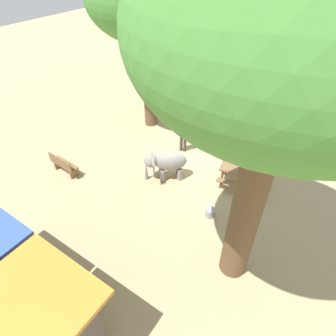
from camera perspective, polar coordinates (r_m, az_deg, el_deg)
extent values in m
plane|color=tan|center=(12.91, 4.48, 0.88)|extent=(60.00, 60.00, 0.00)
cylinder|color=gray|center=(11.84, -1.11, -1.53)|extent=(0.23, 0.23, 0.53)
cylinder|color=gray|center=(12.12, -1.27, -0.39)|extent=(0.23, 0.23, 0.53)
cylinder|color=gray|center=(11.91, 2.36, -1.27)|extent=(0.23, 0.23, 0.53)
cylinder|color=gray|center=(12.19, 2.12, -0.15)|extent=(0.23, 0.23, 0.53)
ellipsoid|color=gray|center=(11.64, 0.55, 1.34)|extent=(1.44, 1.36, 0.79)
sphere|color=gray|center=(11.53, -3.46, 1.45)|extent=(0.56, 0.56, 0.56)
cone|color=gray|center=(11.84, -4.39, -0.52)|extent=(0.18, 0.18, 0.88)
cube|color=gray|center=(11.24, -2.92, 0.32)|extent=(0.35, 0.39, 0.42)
cube|color=gray|center=(11.83, -3.17, 2.59)|extent=(0.35, 0.39, 0.42)
cylinder|color=#3F3833|center=(13.44, 3.39, 4.87)|extent=(0.14, 0.14, 0.82)
cylinder|color=#3F3833|center=(13.48, 2.65, 5.00)|extent=(0.14, 0.14, 0.82)
cylinder|color=silver|center=(13.07, 3.12, 7.46)|extent=(0.32, 0.32, 0.58)
sphere|color=tan|center=(12.87, 3.19, 8.97)|extent=(0.22, 0.22, 0.22)
cylinder|color=silver|center=(13.03, 4.02, 7.36)|extent=(0.09, 0.09, 0.55)
cylinder|color=silver|center=(13.11, 2.23, 7.67)|extent=(0.09, 0.09, 0.55)
cylinder|color=brown|center=(7.59, 15.42, -8.00)|extent=(0.80, 0.80, 5.23)
ellipsoid|color=#478C38|center=(5.45, 23.57, 23.51)|extent=(5.80, 5.31, 4.11)
cylinder|color=brown|center=(14.79, -3.71, 16.61)|extent=(0.66, 0.66, 4.60)
cube|color=brown|center=(12.90, -19.97, 0.74)|extent=(1.42, 0.47, 0.06)
cube|color=brown|center=(12.70, -20.79, 1.16)|extent=(1.40, 0.13, 0.40)
cube|color=brown|center=(13.42, -21.08, 0.78)|extent=(0.10, 0.36, 0.42)
cube|color=brown|center=(12.68, -18.33, -0.99)|extent=(0.10, 0.36, 0.42)
cube|color=brown|center=(11.78, 14.12, -0.12)|extent=(1.63, 1.10, 0.06)
cylinder|color=brown|center=(12.26, 16.84, -1.30)|extent=(0.10, 0.10, 0.72)
cylinder|color=brown|center=(11.76, 16.37, -3.20)|extent=(0.10, 0.10, 0.72)
cylinder|color=brown|center=(12.32, 11.41, 0.03)|extent=(0.10, 0.10, 0.72)
cylinder|color=brown|center=(11.83, 10.71, -1.80)|extent=(0.10, 0.10, 0.72)
cube|color=brown|center=(12.46, 14.44, 0.47)|extent=(1.52, 0.55, 0.05)
cube|color=brown|center=(11.50, 13.30, -3.14)|extent=(1.52, 0.55, 0.05)
cube|color=orange|center=(6.73, -27.17, -23.68)|extent=(2.50, 2.50, 0.12)
cylinder|color=gray|center=(8.37, -23.36, -20.49)|extent=(0.10, 0.10, 2.40)
cylinder|color=gray|center=(7.52, -14.14, -28.35)|extent=(0.10, 0.10, 2.40)
cylinder|color=gray|center=(8.83, -26.57, -17.41)|extent=(0.10, 0.10, 2.40)
cylinder|color=gray|center=(10.64, 8.40, -8.79)|extent=(0.36, 0.36, 0.32)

